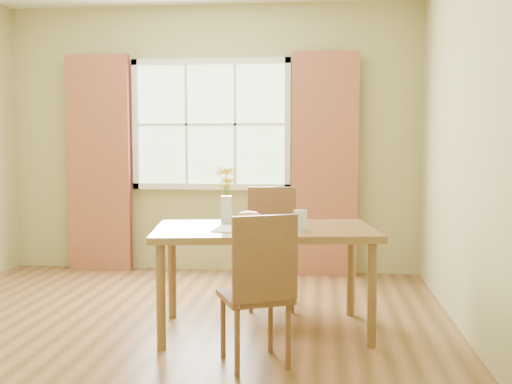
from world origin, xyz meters
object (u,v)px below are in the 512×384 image
Objects in this scene: croissant_sandwich at (249,220)px; water_glass at (300,221)px; flower_vase at (226,189)px; chair_near at (259,284)px; dining_table at (264,238)px; chair_far at (272,241)px.

water_glass is (0.34, 0.07, -0.01)m from croissant_sandwich.
flower_vase reaches higher than water_glass.
croissant_sandwich is 0.34m from water_glass.
dining_table is at bearing 68.50° from chair_near.
water_glass is (0.22, 0.60, 0.30)m from chair_near.
water_glass reaches higher than croissant_sandwich.
chair_near is 1.40m from chair_far.
croissant_sandwich is 0.40× the size of flower_vase.
dining_table is at bearing 159.72° from water_glass.
dining_table is 11.99× the size of water_glass.
flower_vase is at bearing 86.40° from chair_near.
chair_far reaches higher than dining_table.
chair_near is 6.83× the size of water_glass.
chair_near is at bearing -92.95° from chair_far.
croissant_sandwich is at bearing -99.96° from chair_far.
flower_vase is (-0.29, 0.18, 0.32)m from dining_table.
croissant_sandwich is at bearing -58.44° from flower_vase.
chair_far is 0.88m from water_glass.
water_glass is at bearing -28.60° from dining_table.
chair_near is 1.05m from flower_vase.
croissant_sandwich is 0.43m from flower_vase.
chair_far is (-0.01, 0.70, -0.14)m from dining_table.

